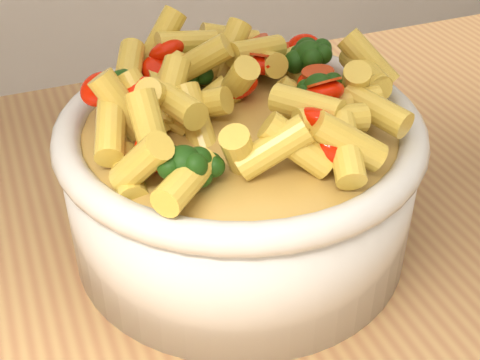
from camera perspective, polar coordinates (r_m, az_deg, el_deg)
name	(u,v)px	position (r m, az deg, el deg)	size (l,w,h in m)	color
table	(374,357)	(0.61, 11.35, -14.58)	(1.20, 0.80, 0.90)	#A47946
serving_bowl	(240,178)	(0.51, 0.00, 0.13)	(0.27, 0.27, 0.12)	silver
pasta_salad	(240,95)	(0.47, 0.00, 7.24)	(0.21, 0.21, 0.05)	#FFE150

